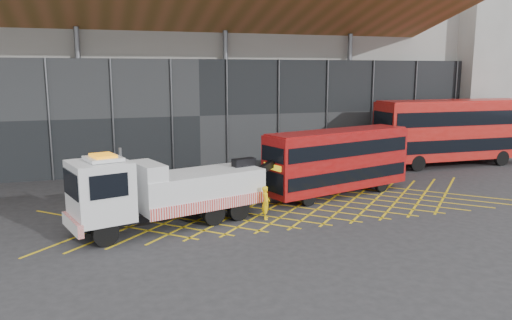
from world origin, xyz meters
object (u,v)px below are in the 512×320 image
object	(u,v)px
bus_towed	(338,159)
worker	(266,203)
recovery_truck	(164,191)
bus_second	(453,129)

from	to	relation	value
bus_towed	worker	distance (m)	6.58
recovery_truck	bus_towed	xyz separation A→B (m)	(10.44, 2.97, 0.39)
recovery_truck	worker	size ratio (longest dim) A/B	6.49
recovery_truck	bus_towed	distance (m)	10.86
recovery_truck	worker	xyz separation A→B (m)	(4.87, -0.29, -0.91)
worker	bus_second	bearing A→B (deg)	-45.65
bus_towed	worker	bearing A→B (deg)	-165.41
recovery_truck	worker	bearing A→B (deg)	-19.22
bus_towed	bus_second	bearing A→B (deg)	8.35
bus_second	bus_towed	bearing A→B (deg)	-154.69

